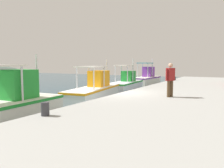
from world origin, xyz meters
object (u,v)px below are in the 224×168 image
(fishing_boat_third, at_px, (95,90))
(mooring_bollard_second, at_px, (45,109))
(mooring_bollard_third, at_px, (175,78))
(fisherman_standing, at_px, (170,78))
(fishing_boat_fourth, at_px, (126,84))
(fishing_boat_fifth, at_px, (147,79))
(fishing_boat_second, at_px, (8,105))

(fishing_boat_third, relative_size, mooring_bollard_second, 14.99)
(fishing_boat_third, relative_size, mooring_bollard_third, 17.90)
(fishing_boat_third, relative_size, fisherman_standing, 3.86)
(fishing_boat_third, bearing_deg, mooring_bollard_third, -18.41)
(fishing_boat_third, xyz_separation_m, fisherman_standing, (-1.67, -5.65, 1.08))
(fishing_boat_third, relative_size, fishing_boat_fourth, 1.19)
(fishing_boat_fourth, bearing_deg, fisherman_standing, -140.65)
(fishing_boat_third, bearing_deg, fishing_boat_fifth, 2.12)
(mooring_bollard_second, xyz_separation_m, mooring_bollard_third, (17.11, -0.00, -0.04))
(fishing_boat_fourth, bearing_deg, fishing_boat_second, -178.06)
(fishing_boat_fifth, bearing_deg, mooring_bollard_second, -169.09)
(fishing_boat_third, bearing_deg, fishing_boat_second, -178.94)
(fishing_boat_third, height_order, fishing_boat_fourth, fishing_boat_fourth)
(fishing_boat_fifth, relative_size, mooring_bollard_third, 14.16)
(fishing_boat_fourth, relative_size, fisherman_standing, 3.25)
(fisherman_standing, distance_m, mooring_bollard_third, 11.57)
(fishing_boat_fifth, xyz_separation_m, fisherman_standing, (-12.94, -6.07, 1.01))
(fisherman_standing, bearing_deg, fishing_boat_third, 73.57)
(fishing_boat_fourth, xyz_separation_m, fisherman_standing, (-7.25, -5.94, 1.11))
(fishing_boat_third, bearing_deg, fishing_boat_fourth, 3.00)
(fishing_boat_fifth, bearing_deg, fishing_boat_second, -178.28)
(fishing_boat_fifth, height_order, fisherman_standing, fishing_boat_fifth)
(fishing_boat_fifth, distance_m, mooring_bollard_third, 3.99)
(fishing_boat_second, relative_size, fishing_boat_fifth, 0.96)
(fishing_boat_fourth, bearing_deg, mooring_bollard_second, -165.05)
(mooring_bollard_third, bearing_deg, mooring_bollard_second, 180.00)
(fishing_boat_second, relative_size, fishing_boat_fourth, 0.90)
(fishing_boat_fourth, height_order, mooring_bollard_third, fishing_boat_fourth)
(fishing_boat_fifth, xyz_separation_m, mooring_bollard_second, (-18.77, -3.62, 0.30))
(fishing_boat_fifth, xyz_separation_m, mooring_bollard_third, (-1.66, -3.62, 0.27))
(fishing_boat_second, height_order, mooring_bollard_second, fishing_boat_second)
(fishing_boat_fourth, xyz_separation_m, mooring_bollard_second, (-13.08, -3.49, 0.40))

